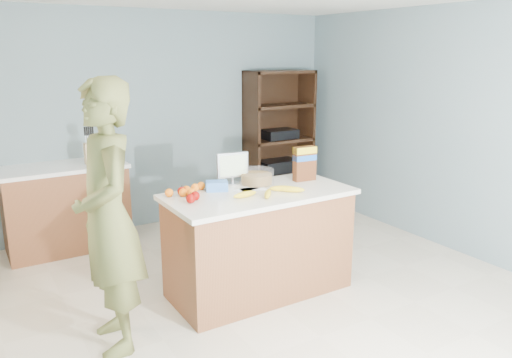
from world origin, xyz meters
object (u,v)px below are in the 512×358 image
counter_peninsula (259,246)px  cereal_box (305,161)px  person (108,218)px  shelving_unit (277,142)px  tv (233,166)px

counter_peninsula → cereal_box: bearing=11.5°
counter_peninsula → person: size_ratio=0.83×
cereal_box → shelving_unit: bearing=62.7°
shelving_unit → cereal_box: (-1.00, -1.94, 0.22)m
person → tv: person is taller
cereal_box → counter_peninsula: bearing=-168.5°
counter_peninsula → cereal_box: size_ratio=5.03×
counter_peninsula → shelving_unit: shelving_unit is taller
person → cereal_box: person is taller
cereal_box → tv: bearing=159.7°
shelving_unit → cereal_box: size_ratio=5.80×
tv → cereal_box: bearing=-20.3°
counter_peninsula → tv: bearing=100.7°
shelving_unit → tv: (-1.61, -1.71, 0.19)m
shelving_unit → tv: bearing=-133.3°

